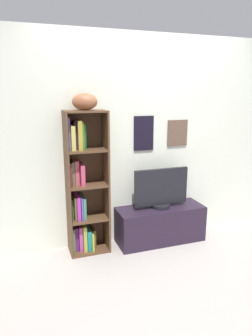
{
  "coord_description": "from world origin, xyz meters",
  "views": [
    {
      "loc": [
        -1.37,
        -2.21,
        1.76
      ],
      "look_at": [
        -0.31,
        0.85,
        0.96
      ],
      "focal_mm": 32.79,
      "sensor_mm": 36.0,
      "label": 1
    }
  ],
  "objects_px": {
    "tv_stand": "(160,224)",
    "television": "(161,189)",
    "football": "(85,102)",
    "bookshelf": "(83,188)"
  },
  "relations": [
    {
      "from": "bookshelf",
      "to": "tv_stand",
      "type": "distance_m",
      "value": 1.06
    },
    {
      "from": "football",
      "to": "television",
      "type": "height_order",
      "value": "football"
    },
    {
      "from": "bookshelf",
      "to": "football",
      "type": "xyz_separation_m",
      "value": [
        0.05,
        -0.03,
        0.93
      ]
    },
    {
      "from": "bookshelf",
      "to": "television",
      "type": "relative_size",
      "value": 2.39
    },
    {
      "from": "bookshelf",
      "to": "tv_stand",
      "type": "relative_size",
      "value": 1.51
    },
    {
      "from": "football",
      "to": "tv_stand",
      "type": "xyz_separation_m",
      "value": [
        0.87,
        -0.05,
        -1.46
      ]
    },
    {
      "from": "tv_stand",
      "to": "television",
      "type": "relative_size",
      "value": 1.59
    },
    {
      "from": "bookshelf",
      "to": "television",
      "type": "height_order",
      "value": "bookshelf"
    },
    {
      "from": "football",
      "to": "tv_stand",
      "type": "bearing_deg",
      "value": -3.4
    },
    {
      "from": "bookshelf",
      "to": "football",
      "type": "bearing_deg",
      "value": -32.22
    }
  ]
}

